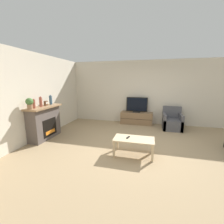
# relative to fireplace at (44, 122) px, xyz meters

# --- Properties ---
(ground_plane) EXTENTS (24.00, 24.00, 0.00)m
(ground_plane) POSITION_rel_fireplace_xyz_m (3.11, 0.06, -0.54)
(ground_plane) COLOR #9E8460
(wall_back) EXTENTS (12.00, 0.06, 2.70)m
(wall_back) POSITION_rel_fireplace_xyz_m (3.11, 2.68, 0.81)
(wall_back) COLOR beige
(wall_back) RESTS_ON ground
(wall_left) EXTENTS (0.06, 12.00, 2.70)m
(wall_left) POSITION_rel_fireplace_xyz_m (-0.23, 0.06, 0.81)
(wall_left) COLOR beige
(wall_left) RESTS_ON ground
(fireplace) EXTENTS (0.51, 1.27, 1.06)m
(fireplace) POSITION_rel_fireplace_xyz_m (0.00, 0.00, 0.00)
(fireplace) COLOR #564C47
(fireplace) RESTS_ON ground
(mantel_vase_left) EXTENTS (0.07, 0.07, 0.28)m
(mantel_vase_left) POSITION_rel_fireplace_xyz_m (0.02, -0.38, 0.65)
(mantel_vase_left) COLOR #994C3D
(mantel_vase_left) RESTS_ON fireplace
(mantel_vase_centre_left) EXTENTS (0.09, 0.09, 0.32)m
(mantel_vase_centre_left) POSITION_rel_fireplace_xyz_m (0.02, -0.09, 0.67)
(mantel_vase_centre_left) COLOR #994C3D
(mantel_vase_centre_left) RESTS_ON fireplace
(mantel_vase_right) EXTENTS (0.09, 0.09, 0.32)m
(mantel_vase_right) POSITION_rel_fireplace_xyz_m (0.02, 0.38, 0.67)
(mantel_vase_right) COLOR #385670
(mantel_vase_right) RESTS_ON fireplace
(mantel_clock) EXTENTS (0.08, 0.11, 0.15)m
(mantel_clock) POSITION_rel_fireplace_xyz_m (0.02, 0.13, 0.60)
(mantel_clock) COLOR brown
(mantel_clock) RESTS_ON fireplace
(potted_plant) EXTENTS (0.20, 0.20, 0.32)m
(potted_plant) POSITION_rel_fireplace_xyz_m (0.02, -0.54, 0.70)
(potted_plant) COLOR #936B4C
(potted_plant) RESTS_ON fireplace
(tv_stand) EXTENTS (1.35, 0.41, 0.52)m
(tv_stand) POSITION_rel_fireplace_xyz_m (2.73, 2.40, -0.28)
(tv_stand) COLOR brown
(tv_stand) RESTS_ON ground
(tv) EXTENTS (0.89, 0.18, 0.64)m
(tv) POSITION_rel_fireplace_xyz_m (2.73, 2.40, 0.29)
(tv) COLOR black
(tv) RESTS_ON tv_stand
(armchair) EXTENTS (0.70, 0.76, 0.85)m
(armchair) POSITION_rel_fireplace_xyz_m (4.13, 2.06, -0.26)
(armchair) COLOR #4C4C51
(armchair) RESTS_ON ground
(coffee_table) EXTENTS (0.99, 0.52, 0.44)m
(coffee_table) POSITION_rel_fireplace_xyz_m (2.93, -0.44, -0.16)
(coffee_table) COLOR #CCB289
(coffee_table) RESTS_ON ground
(remote) EXTENTS (0.08, 0.16, 0.02)m
(remote) POSITION_rel_fireplace_xyz_m (2.78, -0.42, -0.09)
(remote) COLOR black
(remote) RESTS_ON coffee_table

